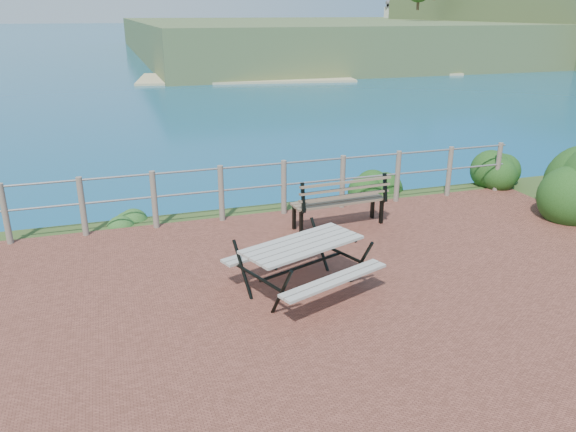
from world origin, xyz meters
name	(u,v)px	position (x,y,z in m)	size (l,w,h in m)	color
ground	(361,297)	(0.00, 0.00, 0.00)	(10.00, 7.00, 0.12)	brown
ocean	(105,22)	(0.00, 200.00, 0.00)	(1200.00, 1200.00, 0.00)	#155B83
safety_railing	(284,184)	(0.00, 3.35, 0.57)	(9.40, 0.10, 1.00)	#6B5B4C
distant_bay	(530,23)	(173.07, 202.61, -1.52)	(290.00, 232.36, 24.00)	#4A6432
picnic_table	(302,262)	(-0.68, 0.40, 0.44)	(1.73, 1.32, 0.68)	#A49D93
park_bench	(339,194)	(0.70, 2.44, 0.61)	(1.66, 0.52, 0.93)	brown
shrub_right_front	(567,211)	(5.09, 1.87, 0.00)	(1.61, 1.61, 2.28)	#1A3E13
shrub_right_edge	(504,185)	(5.05, 3.62, 0.00)	(1.00, 1.00, 1.44)	#1A3E13
shrub_lip_west	(126,220)	(-2.79, 3.92, 0.00)	(0.66, 0.66, 0.36)	#2A511E
shrub_lip_east	(373,189)	(2.25, 4.25, 0.00)	(0.82, 0.82, 0.59)	#1A3E13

